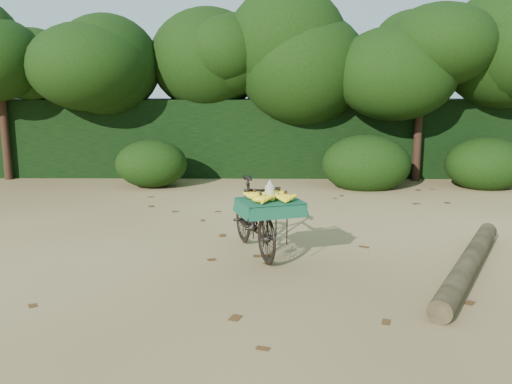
{
  "coord_description": "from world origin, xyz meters",
  "views": [
    {
      "loc": [
        -0.65,
        -6.93,
        2.07
      ],
      "look_at": [
        -0.74,
        -0.62,
        0.85
      ],
      "focal_mm": 38.0,
      "sensor_mm": 36.0,
      "label": 1
    }
  ],
  "objects": [
    {
      "name": "ground",
      "position": [
        0.0,
        0.0,
        0.0
      ],
      "size": [
        80.0,
        80.0,
        0.0
      ],
      "primitive_type": "plane",
      "color": "tan",
      "rests_on": "ground"
    },
    {
      "name": "vendor_bicycle",
      "position": [
        -0.76,
        -0.32,
        0.49
      ],
      "size": [
        1.08,
        1.78,
        0.97
      ],
      "rotation": [
        0.0,
        0.0,
        0.33
      ],
      "color": "black",
      "rests_on": "ground"
    },
    {
      "name": "tree_row",
      "position": [
        -0.65,
        5.5,
        2.0
      ],
      "size": [
        14.5,
        2.0,
        4.0
      ],
      "primitive_type": null,
      "color": "black",
      "rests_on": "ground"
    },
    {
      "name": "fallen_log",
      "position": [
        1.69,
        -1.02,
        0.12
      ],
      "size": [
        1.76,
        2.9,
        0.23
      ],
      "primitive_type": "cylinder",
      "rotation": [
        1.57,
        0.0,
        -0.51
      ],
      "color": "brown",
      "rests_on": "ground"
    },
    {
      "name": "leaf_litter",
      "position": [
        0.0,
        0.65,
        0.01
      ],
      "size": [
        7.0,
        7.3,
        0.01
      ],
      "primitive_type": null,
      "color": "#4C2E14",
      "rests_on": "ground"
    },
    {
      "name": "bush_clumps",
      "position": [
        0.5,
        4.3,
        0.45
      ],
      "size": [
        8.8,
        1.7,
        0.9
      ],
      "primitive_type": null,
      "color": "black",
      "rests_on": "ground"
    },
    {
      "name": "hedge_backdrop",
      "position": [
        0.0,
        6.3,
        0.9
      ],
      "size": [
        26.0,
        1.8,
        1.8
      ],
      "primitive_type": "cube",
      "color": "black",
      "rests_on": "ground"
    }
  ]
}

